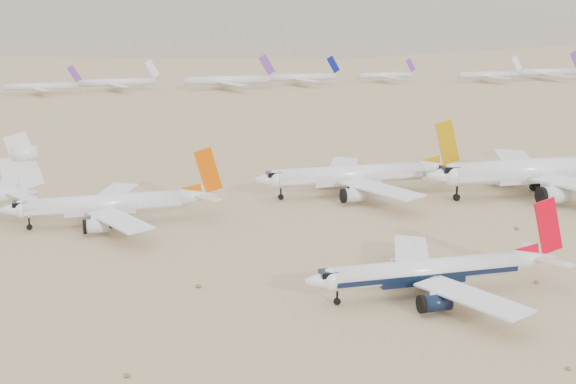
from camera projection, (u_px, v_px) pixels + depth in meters
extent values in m
plane|color=#967E57|center=(405.00, 301.00, 126.02)|extent=(7000.00, 7000.00, 0.00)
cylinder|color=silver|center=(426.00, 270.00, 127.15)|extent=(31.41, 3.71, 3.71)
cube|color=black|center=(426.00, 273.00, 127.26)|extent=(30.78, 3.77, 0.84)
sphere|color=silver|center=(332.00, 279.00, 123.15)|extent=(3.71, 3.71, 3.71)
cube|color=black|center=(328.00, 273.00, 122.76)|extent=(2.60, 2.41, 0.93)
cone|color=silver|center=(534.00, 259.00, 132.04)|extent=(7.85, 3.71, 3.71)
cube|color=silver|center=(473.00, 297.00, 117.60)|extent=(12.13, 19.12, 0.58)
cube|color=silver|center=(555.00, 262.00, 128.93)|extent=(4.99, 6.52, 0.22)
cylinder|color=black|center=(436.00, 303.00, 120.03)|extent=(4.36, 2.67, 2.67)
cube|color=silver|center=(411.00, 252.00, 138.25)|extent=(12.13, 19.12, 0.58)
cube|color=silver|center=(531.00, 249.00, 135.70)|extent=(4.99, 6.52, 0.22)
cylinder|color=black|center=(396.00, 270.00, 134.50)|extent=(4.36, 2.67, 2.67)
cube|color=red|center=(548.00, 226.00, 131.30)|extent=(5.95, 0.30, 9.81)
cylinder|color=black|center=(337.00, 301.00, 124.27)|extent=(1.11, 0.46, 1.11)
cylinder|color=black|center=(439.00, 296.00, 125.88)|extent=(1.56, 0.93, 1.56)
cylinder|color=black|center=(425.00, 285.00, 130.75)|extent=(1.56, 0.93, 1.56)
cylinder|color=silver|center=(538.00, 170.00, 191.52)|extent=(45.11, 5.47, 5.47)
cube|color=silver|center=(538.00, 172.00, 191.68)|extent=(44.21, 5.55, 1.23)
sphere|color=silver|center=(452.00, 175.00, 185.77)|extent=(5.47, 5.47, 5.47)
cube|color=black|center=(449.00, 169.00, 185.20)|extent=(3.83, 3.55, 1.37)
cylinder|color=silver|center=(555.00, 195.00, 181.24)|extent=(6.27, 3.94, 3.94)
cube|color=silver|center=(516.00, 160.00, 207.53)|extent=(17.42, 27.46, 0.85)
cylinder|color=silver|center=(504.00, 174.00, 202.15)|extent=(6.27, 3.94, 3.94)
cylinder|color=black|center=(457.00, 197.00, 187.42)|extent=(1.64, 0.68, 1.64)
cylinder|color=black|center=(553.00, 194.00, 189.63)|extent=(2.30, 1.37, 2.30)
cylinder|color=black|center=(535.00, 186.00, 196.81)|extent=(2.30, 1.37, 2.30)
cylinder|color=silver|center=(350.00, 174.00, 191.65)|extent=(36.57, 4.44, 4.44)
cube|color=silver|center=(350.00, 177.00, 191.78)|extent=(35.83, 4.51, 1.00)
sphere|color=silver|center=(276.00, 179.00, 186.98)|extent=(4.44, 4.44, 4.44)
cube|color=black|center=(273.00, 174.00, 186.52)|extent=(3.11, 2.89, 1.11)
cone|color=silver|center=(437.00, 168.00, 197.33)|extent=(9.14, 4.44, 4.44)
cube|color=silver|center=(381.00, 189.00, 180.47)|extent=(14.12, 22.25, 0.69)
cube|color=silver|center=(451.00, 169.00, 193.69)|extent=(5.80, 7.59, 0.27)
cylinder|color=silver|center=(355.00, 195.00, 183.31)|extent=(5.08, 3.20, 3.20)
cube|color=silver|center=(344.00, 166.00, 204.63)|extent=(14.12, 22.25, 0.69)
cube|color=silver|center=(436.00, 162.00, 201.61)|extent=(5.80, 7.59, 0.27)
cylinder|color=silver|center=(330.00, 178.00, 200.27)|extent=(5.08, 3.20, 3.20)
cube|color=#B48106|center=(447.00, 142.00, 196.47)|extent=(6.93, 0.36, 11.42)
cylinder|color=black|center=(281.00, 197.00, 188.33)|extent=(1.33, 0.56, 1.33)
cylinder|color=black|center=(360.00, 194.00, 190.11)|extent=(1.87, 1.11, 1.87)
cylinder|color=black|center=(351.00, 188.00, 195.94)|extent=(1.87, 1.11, 1.87)
cylinder|color=silver|center=(104.00, 204.00, 167.02)|extent=(32.20, 3.94, 3.94)
cube|color=silver|center=(104.00, 206.00, 167.14)|extent=(31.56, 3.99, 0.89)
sphere|color=silver|center=(23.00, 209.00, 162.92)|extent=(3.94, 3.94, 3.94)
cube|color=black|center=(20.00, 204.00, 162.51)|extent=(2.75, 2.56, 0.98)
cone|color=silver|center=(199.00, 196.00, 172.02)|extent=(8.05, 3.94, 3.94)
cube|color=silver|center=(120.00, 220.00, 157.17)|extent=(12.44, 19.60, 0.61)
cube|color=silver|center=(209.00, 198.00, 168.82)|extent=(5.11, 6.68, 0.24)
cylinder|color=silver|center=(97.00, 226.00, 159.67)|extent=(4.47, 2.83, 2.83)
cube|color=silver|center=(113.00, 194.00, 178.46)|extent=(12.44, 19.60, 0.61)
cube|color=silver|center=(203.00, 190.00, 175.79)|extent=(5.11, 6.68, 0.24)
cylinder|color=silver|center=(94.00, 206.00, 174.63)|extent=(4.47, 2.83, 2.83)
cube|color=#CD4C00|center=(208.00, 170.00, 171.27)|extent=(6.10, 0.31, 10.06)
cylinder|color=black|center=(30.00, 227.00, 164.10)|extent=(1.18, 0.49, 1.18)
cylinder|color=black|center=(112.00, 224.00, 165.66)|extent=(1.65, 0.98, 1.65)
cylinder|color=black|center=(111.00, 217.00, 170.82)|extent=(1.65, 0.98, 1.65)
cone|color=silver|center=(13.00, 194.00, 169.38)|extent=(10.14, 4.86, 4.86)
cube|color=silver|center=(21.00, 196.00, 165.36)|extent=(6.44, 8.42, 0.29)
cube|color=silver|center=(23.00, 186.00, 174.12)|extent=(6.44, 8.42, 0.29)
cube|color=silver|center=(24.00, 161.00, 168.43)|extent=(7.69, 0.39, 12.66)
cylinder|color=silver|center=(25.00, 153.00, 168.13)|extent=(5.07, 3.15, 3.15)
cylinder|color=silver|center=(41.00, 86.00, 388.13)|extent=(34.10, 3.37, 3.37)
cube|color=#633091|center=(74.00, 74.00, 390.87)|extent=(6.79, 0.34, 8.55)
cube|color=silver|center=(40.00, 89.00, 379.98)|extent=(8.99, 15.70, 0.34)
cube|color=silver|center=(41.00, 85.00, 396.52)|extent=(8.99, 15.70, 0.34)
cylinder|color=silver|center=(117.00, 82.00, 404.57)|extent=(37.87, 3.74, 3.74)
cube|color=silver|center=(152.00, 69.00, 407.60)|extent=(7.54, 0.37, 9.50)
cube|color=silver|center=(119.00, 85.00, 395.51)|extent=(9.98, 17.43, 0.37)
cube|color=silver|center=(116.00, 81.00, 413.89)|extent=(9.98, 17.43, 0.37)
cylinder|color=silver|center=(228.00, 80.00, 411.29)|extent=(44.37, 4.38, 4.38)
cube|color=#633091|center=(267.00, 65.00, 414.85)|extent=(8.84, 0.44, 11.13)
cube|color=silver|center=(232.00, 84.00, 400.68)|extent=(11.69, 20.42, 0.44)
cube|color=silver|center=(223.00, 79.00, 422.21)|extent=(11.69, 20.42, 0.44)
cylinder|color=silver|center=(301.00, 77.00, 429.17)|extent=(38.62, 3.82, 3.82)
cube|color=#070E72|center=(333.00, 64.00, 432.27)|extent=(7.69, 0.38, 9.69)
cube|color=silver|center=(306.00, 80.00, 419.94)|extent=(10.17, 17.78, 0.38)
cube|color=silver|center=(296.00, 77.00, 438.67)|extent=(10.17, 17.78, 0.38)
cylinder|color=silver|center=(386.00, 75.00, 444.01)|extent=(31.26, 3.09, 3.09)
cube|color=#633091|center=(411.00, 65.00, 446.52)|extent=(6.23, 0.31, 7.84)
cube|color=silver|center=(391.00, 77.00, 436.54)|extent=(8.24, 14.39, 0.31)
cube|color=silver|center=(380.00, 75.00, 451.71)|extent=(8.24, 14.39, 0.31)
cylinder|color=silver|center=(489.00, 75.00, 444.00)|extent=(35.96, 3.55, 3.55)
cube|color=silver|center=(517.00, 63.00, 446.89)|extent=(7.16, 0.36, 9.02)
cube|color=silver|center=(497.00, 77.00, 435.41)|extent=(9.47, 16.55, 0.36)
cube|color=silver|center=(481.00, 74.00, 452.85)|extent=(9.47, 16.55, 0.36)
cylinder|color=silver|center=(545.00, 72.00, 457.05)|extent=(40.69, 4.02, 4.02)
cube|color=#633091|center=(576.00, 59.00, 460.31)|extent=(8.10, 0.40, 10.21)
cube|color=silver|center=(556.00, 75.00, 447.32)|extent=(10.72, 18.73, 0.40)
cube|color=silver|center=(535.00, 72.00, 467.06)|extent=(10.72, 18.73, 0.40)
ellipsoid|color=brown|center=(127.00, 375.00, 100.76)|extent=(0.84, 0.84, 0.46)
ellipsoid|color=brown|center=(199.00, 286.00, 131.70)|extent=(0.98, 0.98, 0.54)
ellipsoid|color=brown|center=(568.00, 368.00, 102.74)|extent=(0.70, 0.70, 0.39)
ellipsoid|color=brown|center=(536.00, 282.00, 133.68)|extent=(0.84, 0.84, 0.46)
ellipsoid|color=brown|center=(517.00, 228.00, 164.63)|extent=(0.98, 0.98, 0.54)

